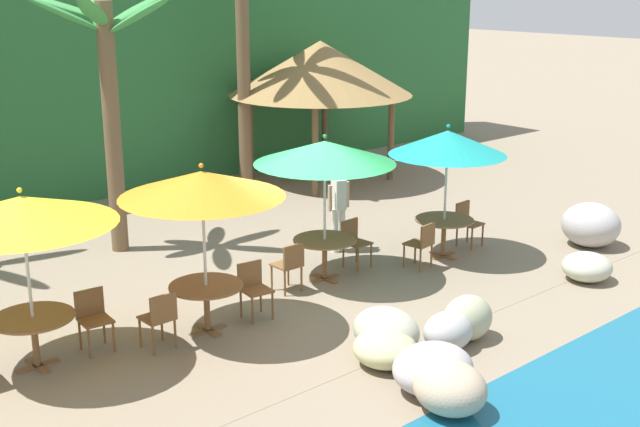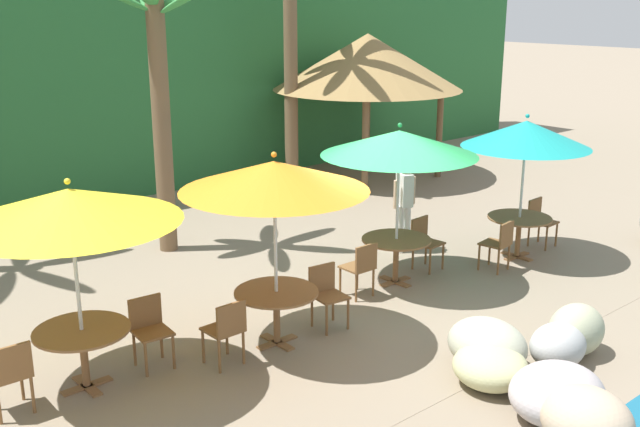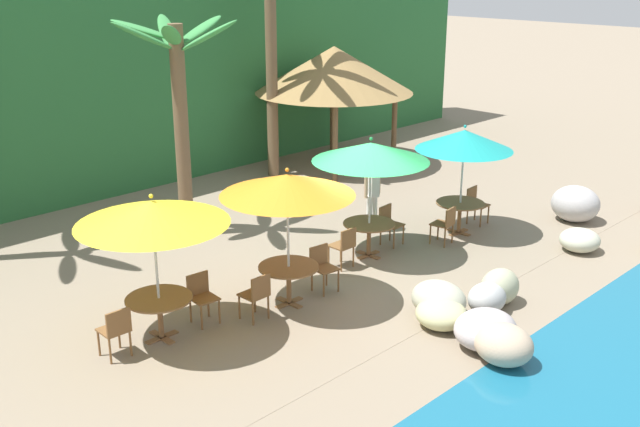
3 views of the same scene
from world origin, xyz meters
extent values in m
plane|color=gray|center=(0.00, 0.00, 0.00)|extent=(120.00, 120.00, 0.00)
cube|color=gray|center=(0.00, 0.00, 0.00)|extent=(18.00, 5.20, 0.01)
cube|color=#286633|center=(0.00, 9.00, 3.00)|extent=(28.00, 2.40, 6.00)
ellipsoid|color=#ADAF95|center=(-0.26, -2.44, 0.32)|extent=(0.86, 1.02, 0.63)
ellipsoid|color=#ACAE8A|center=(0.92, -2.94, 0.34)|extent=(0.80, 0.65, 0.67)
ellipsoid|color=tan|center=(-0.89, -4.14, 0.32)|extent=(0.84, 0.95, 0.65)
ellipsoid|color=#BEBE88|center=(-0.58, -2.74, 0.25)|extent=(0.87, 0.90, 0.49)
ellipsoid|color=#B4A9A9|center=(-0.63, -3.65, 0.31)|extent=(1.11, 0.97, 0.61)
ellipsoid|color=#AFAFAD|center=(0.45, -2.98, 0.28)|extent=(0.78, 0.63, 0.56)
cylinder|color=silver|center=(-4.18, 0.32, 1.16)|extent=(0.04, 0.04, 2.31)
cone|color=yellow|center=(-4.18, 0.32, 2.21)|extent=(2.45, 2.45, 0.38)
sphere|color=yellow|center=(-4.18, 0.32, 2.48)|extent=(0.07, 0.07, 0.07)
cube|color=brown|center=(-4.18, 0.32, 0.01)|extent=(0.60, 0.12, 0.03)
cube|color=brown|center=(-4.18, 0.32, 0.01)|extent=(0.12, 0.60, 0.03)
cylinder|color=brown|center=(-4.18, 0.32, 0.37)|extent=(0.09, 0.09, 0.71)
cylinder|color=brown|center=(-4.18, 0.32, 0.72)|extent=(1.10, 1.10, 0.03)
cylinder|color=brown|center=(-3.17, 0.05, 0.23)|extent=(0.04, 0.04, 0.45)
cylinder|color=brown|center=(-3.53, 0.08, 0.23)|extent=(0.04, 0.04, 0.45)
cylinder|color=brown|center=(-3.14, 0.41, 0.23)|extent=(0.04, 0.04, 0.45)
cylinder|color=brown|center=(-3.49, 0.44, 0.23)|extent=(0.04, 0.04, 0.45)
cube|color=brown|center=(-3.33, 0.24, 0.47)|extent=(0.46, 0.46, 0.03)
cube|color=brown|center=(-3.31, 0.44, 0.66)|extent=(0.42, 0.07, 0.42)
cylinder|color=brown|center=(-4.84, 0.52, 0.23)|extent=(0.04, 0.04, 0.45)
cylinder|color=brown|center=(-4.85, 0.16, 0.23)|extent=(0.04, 0.04, 0.45)
cube|color=brown|center=(-5.03, 0.34, 0.47)|extent=(0.43, 0.43, 0.03)
cube|color=brown|center=(-5.03, 0.14, 0.66)|extent=(0.42, 0.05, 0.42)
cylinder|color=silver|center=(-1.78, -0.22, 1.19)|extent=(0.04, 0.04, 2.37)
cone|color=orange|center=(-1.78, -0.22, 2.27)|extent=(2.39, 2.39, 0.37)
sphere|color=orange|center=(-1.78, -0.22, 2.54)|extent=(0.07, 0.07, 0.07)
cube|color=brown|center=(-1.78, -0.22, 0.01)|extent=(0.60, 0.12, 0.03)
cube|color=brown|center=(-1.78, -0.22, 0.01)|extent=(0.12, 0.60, 0.03)
cylinder|color=brown|center=(-1.78, -0.22, 0.37)|extent=(0.09, 0.09, 0.71)
cylinder|color=brown|center=(-1.78, -0.22, 0.72)|extent=(1.10, 1.10, 0.03)
cylinder|color=brown|center=(-0.78, -0.51, 0.23)|extent=(0.04, 0.04, 0.45)
cylinder|color=brown|center=(-1.14, -0.47, 0.23)|extent=(0.04, 0.04, 0.45)
cylinder|color=brown|center=(-0.74, -0.16, 0.23)|extent=(0.04, 0.04, 0.45)
cylinder|color=brown|center=(-1.10, -0.12, 0.23)|extent=(0.04, 0.04, 0.45)
cube|color=brown|center=(-0.94, -0.32, 0.47)|extent=(0.47, 0.47, 0.03)
cube|color=brown|center=(-0.92, -0.12, 0.66)|extent=(0.42, 0.08, 0.42)
cylinder|color=brown|center=(-2.81, -0.06, 0.23)|extent=(0.04, 0.04, 0.45)
cylinder|color=brown|center=(-2.46, -0.05, 0.23)|extent=(0.04, 0.04, 0.45)
cylinder|color=brown|center=(-2.81, -0.41, 0.23)|extent=(0.04, 0.04, 0.45)
cylinder|color=brown|center=(-2.45, -0.41, 0.23)|extent=(0.04, 0.04, 0.45)
cube|color=brown|center=(-2.63, -0.23, 0.47)|extent=(0.43, 0.43, 0.03)
cube|color=brown|center=(-2.63, -0.43, 0.66)|extent=(0.42, 0.04, 0.42)
cylinder|color=silver|center=(0.99, 0.28, 1.19)|extent=(0.04, 0.04, 2.37)
cone|color=#238E47|center=(0.99, 0.28, 2.27)|extent=(2.42, 2.42, 0.39)
sphere|color=#238E47|center=(0.99, 0.28, 2.54)|extent=(0.07, 0.07, 0.07)
cube|color=brown|center=(0.99, 0.28, 0.01)|extent=(0.60, 0.12, 0.03)
cube|color=brown|center=(0.99, 0.28, 0.01)|extent=(0.12, 0.60, 0.03)
cylinder|color=brown|center=(0.99, 0.28, 0.37)|extent=(0.09, 0.09, 0.71)
cylinder|color=brown|center=(0.99, 0.28, 0.72)|extent=(1.10, 1.10, 0.03)
cylinder|color=brown|center=(2.03, 0.18, 0.23)|extent=(0.04, 0.04, 0.45)
cylinder|color=brown|center=(1.67, 0.15, 0.23)|extent=(0.04, 0.04, 0.45)
cylinder|color=brown|center=(2.00, 0.53, 0.23)|extent=(0.04, 0.04, 0.45)
cylinder|color=brown|center=(1.65, 0.51, 0.23)|extent=(0.04, 0.04, 0.45)
cube|color=brown|center=(1.84, 0.34, 0.47)|extent=(0.45, 0.45, 0.03)
cube|color=brown|center=(1.82, 0.54, 0.66)|extent=(0.42, 0.07, 0.42)
cylinder|color=brown|center=(-0.04, 0.46, 0.23)|extent=(0.04, 0.04, 0.45)
cylinder|color=brown|center=(0.32, 0.46, 0.23)|extent=(0.04, 0.04, 0.45)
cylinder|color=brown|center=(-0.04, 0.11, 0.23)|extent=(0.04, 0.04, 0.45)
cylinder|color=brown|center=(0.32, 0.10, 0.23)|extent=(0.04, 0.04, 0.45)
cube|color=brown|center=(0.14, 0.28, 0.47)|extent=(0.42, 0.42, 0.03)
cube|color=brown|center=(0.14, 0.08, 0.66)|extent=(0.42, 0.04, 0.42)
cylinder|color=silver|center=(3.49, -0.28, 1.15)|extent=(0.04, 0.04, 2.29)
cone|color=teal|center=(3.49, -0.28, 2.19)|extent=(2.17, 2.17, 0.45)
sphere|color=teal|center=(3.49, -0.28, 2.50)|extent=(0.07, 0.07, 0.07)
cube|color=brown|center=(3.49, -0.28, 0.01)|extent=(0.60, 0.12, 0.03)
cube|color=brown|center=(3.49, -0.28, 0.01)|extent=(0.12, 0.60, 0.03)
cylinder|color=brown|center=(3.49, -0.28, 0.37)|extent=(0.09, 0.09, 0.71)
cylinder|color=brown|center=(3.49, -0.28, 0.72)|extent=(1.10, 1.10, 0.03)
cylinder|color=brown|center=(4.53, -0.39, 0.23)|extent=(0.04, 0.04, 0.45)
cylinder|color=brown|center=(4.17, -0.41, 0.23)|extent=(0.04, 0.04, 0.45)
cylinder|color=brown|center=(4.51, -0.04, 0.23)|extent=(0.04, 0.04, 0.45)
cylinder|color=brown|center=(4.15, -0.06, 0.23)|extent=(0.04, 0.04, 0.45)
cube|color=brown|center=(4.34, -0.23, 0.47)|extent=(0.44, 0.44, 0.03)
cube|color=brown|center=(4.33, -0.03, 0.66)|extent=(0.42, 0.06, 0.42)
cylinder|color=brown|center=(2.45, -0.24, 0.23)|extent=(0.04, 0.04, 0.45)
cylinder|color=brown|center=(2.80, -0.19, 0.23)|extent=(0.04, 0.04, 0.45)
cylinder|color=brown|center=(2.50, -0.60, 0.23)|extent=(0.04, 0.04, 0.45)
cylinder|color=brown|center=(2.85, -0.55, 0.23)|extent=(0.04, 0.04, 0.45)
cube|color=brown|center=(2.65, -0.40, 0.47)|extent=(0.47, 0.47, 0.03)
cube|color=brown|center=(2.68, -0.59, 0.66)|extent=(0.42, 0.09, 0.42)
cylinder|color=brown|center=(-0.92, 4.11, 2.35)|extent=(0.32, 0.32, 4.70)
cylinder|color=brown|center=(3.76, 6.38, 3.33)|extent=(0.32, 0.32, 6.67)
cylinder|color=brown|center=(4.59, 7.30, 1.10)|extent=(0.16, 0.16, 2.20)
cylinder|color=brown|center=(7.18, 7.30, 1.10)|extent=(0.16, 0.16, 2.20)
cylinder|color=brown|center=(4.59, 4.70, 1.10)|extent=(0.16, 0.16, 2.20)
cylinder|color=brown|center=(7.18, 4.70, 1.10)|extent=(0.16, 0.16, 2.20)
cone|color=olive|center=(5.89, 6.00, 2.88)|extent=(4.72, 4.72, 1.36)
cylinder|color=white|center=(2.11, 1.25, 0.43)|extent=(0.13, 0.13, 0.86)
cylinder|color=white|center=(2.29, 1.25, 0.43)|extent=(0.13, 0.13, 0.86)
cube|color=white|center=(2.20, 1.25, 1.15)|extent=(0.32, 0.39, 0.58)
cylinder|color=#D6AD89|center=(1.98, 1.25, 1.10)|extent=(0.08, 0.08, 0.50)
cylinder|color=#D6AD89|center=(2.42, 1.25, 1.10)|extent=(0.08, 0.08, 0.50)
sphere|color=#D6AD89|center=(2.20, 1.25, 1.56)|extent=(0.21, 0.21, 0.21)
sphere|color=black|center=(2.20, 1.25, 1.61)|extent=(0.18, 0.18, 0.18)
camera|label=1|loc=(-7.94, -9.83, 5.10)|focal=46.03mm
camera|label=2|loc=(-7.22, -7.38, 4.38)|focal=41.82mm
camera|label=3|loc=(-10.20, -9.36, 5.99)|focal=41.96mm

